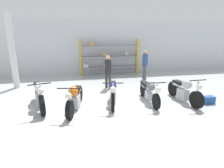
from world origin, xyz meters
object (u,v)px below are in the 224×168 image
shelving_rack (108,57)px  person_browsing (108,69)px  motorcycle_orange (75,98)px  toolbox (208,100)px  motorcycle_blue (113,92)px  motorcycle_white (39,95)px  motorcycle_grey (149,91)px  motorcycle_silver (184,90)px  person_near_rack (145,62)px

shelving_rack → person_browsing: (-0.62, -3.35, -0.24)m
motorcycle_orange → toolbox: bearing=97.0°
motorcycle_blue → person_browsing: size_ratio=1.26×
motorcycle_white → motorcycle_grey: 4.08m
motorcycle_blue → motorcycle_grey: (1.41, -0.15, 0.01)m
motorcycle_silver → person_near_rack: size_ratio=1.20×
shelving_rack → motorcycle_silver: 6.17m
motorcycle_blue → motorcycle_grey: 1.42m
motorcycle_blue → motorcycle_grey: bearing=95.8°
motorcycle_orange → motorcycle_silver: size_ratio=1.02×
motorcycle_grey → motorcycle_orange: bearing=-84.6°
motorcycle_white → person_near_rack: person_near_rack is taller
toolbox → shelving_rack: bearing=114.2°
shelving_rack → motorcycle_orange: bearing=-111.3°
motorcycle_silver → motorcycle_grey: bearing=-101.0°
motorcycle_blue → person_near_rack: (2.71, 3.61, 0.56)m
motorcycle_orange → motorcycle_grey: size_ratio=1.06×
shelving_rack → motorcycle_white: bearing=-123.4°
shelving_rack → motorcycle_blue: shelving_rack is taller
motorcycle_orange → person_browsing: 2.91m
motorcycle_silver → person_near_rack: 4.00m
motorcycle_orange → person_near_rack: bearing=145.5°
motorcycle_grey → motorcycle_silver: 1.37m
motorcycle_blue → motorcycle_silver: 2.79m
motorcycle_orange → motorcycle_grey: 2.82m
shelving_rack → motorcycle_orange: (-2.23, -5.71, -0.78)m
motorcycle_orange → motorcycle_grey: (2.82, 0.12, 0.05)m
person_browsing → toolbox: (3.39, -2.82, -0.81)m
shelving_rack → person_near_rack: size_ratio=2.32×
person_near_rack → motorcycle_orange: bearing=23.5°
person_browsing → person_near_rack: bearing=152.3°
motorcycle_orange → person_browsing: person_browsing is taller
motorcycle_white → person_browsing: 3.48m
motorcycle_grey → motorcycle_white: bearing=-91.6°
motorcycle_silver → toolbox: 0.95m
motorcycle_silver → person_browsing: size_ratio=1.28×
motorcycle_silver → person_near_rack: person_near_rack is taller
person_browsing → person_near_rack: person_near_rack is taller
motorcycle_white → motorcycle_silver: size_ratio=1.04×
person_near_rack → toolbox: bearing=81.7°
toolbox → motorcycle_grey: bearing=165.2°
motorcycle_orange → toolbox: (4.99, -0.46, -0.27)m
motorcycle_orange → motorcycle_white: bearing=-97.2°
motorcycle_silver → motorcycle_orange: bearing=-93.6°
motorcycle_white → motorcycle_orange: (1.25, -0.44, -0.05)m
person_near_rack → toolbox: size_ratio=3.92×
shelving_rack → person_browsing: size_ratio=2.47×
shelving_rack → toolbox: bearing=-65.8°
motorcycle_blue → person_browsing: bearing=-173.3°
motorcycle_white → toolbox: bearing=65.9°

